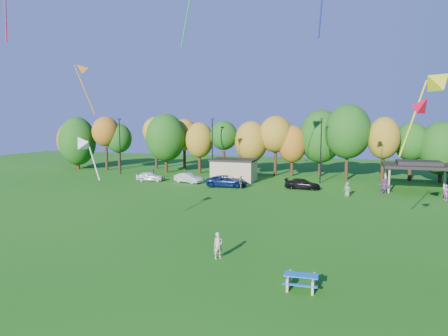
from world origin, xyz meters
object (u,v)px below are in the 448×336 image
(car_b, at_px, (188,178))
(car_c, at_px, (227,181))
(car_d, at_px, (302,184))
(picnic_table, at_px, (301,280))
(car_a, at_px, (150,176))
(kite_flyer, at_px, (218,245))

(car_b, bearing_deg, car_c, -88.43)
(car_b, distance_m, car_d, 15.97)
(car_b, relative_size, car_d, 0.94)
(picnic_table, height_order, car_d, car_d)
(picnic_table, bearing_deg, car_c, 112.33)
(car_b, height_order, car_d, car_b)
(car_b, distance_m, car_c, 6.46)
(car_b, relative_size, car_c, 0.78)
(picnic_table, bearing_deg, car_d, 94.86)
(picnic_table, relative_size, car_a, 0.44)
(picnic_table, xyz_separation_m, car_a, (-25.47, 31.55, 0.25))
(car_b, xyz_separation_m, car_d, (15.96, -0.47, -0.04))
(picnic_table, distance_m, kite_flyer, 6.30)
(car_b, xyz_separation_m, car_c, (6.23, -1.71, 0.06))
(car_d, bearing_deg, picnic_table, -170.34)
(picnic_table, bearing_deg, kite_flyer, 149.55)
(picnic_table, relative_size, car_d, 0.39)
(kite_flyer, bearing_deg, picnic_table, -72.80)
(car_b, height_order, car_c, car_c)
(picnic_table, bearing_deg, car_a, 127.37)
(kite_flyer, xyz_separation_m, car_b, (-13.95, 28.53, -0.14))
(car_d, bearing_deg, car_b, 91.56)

